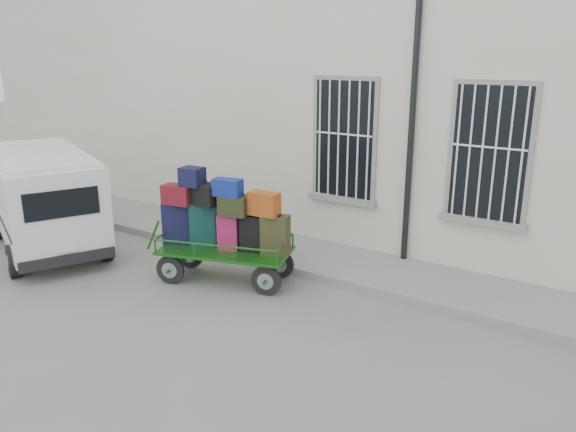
# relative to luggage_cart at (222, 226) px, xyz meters

# --- Properties ---
(ground) EXTENTS (80.00, 80.00, 0.00)m
(ground) POSITION_rel_luggage_cart_xyz_m (1.39, -0.52, -1.00)
(ground) COLOR slate
(ground) RESTS_ON ground
(building) EXTENTS (24.00, 5.15, 6.00)m
(building) POSITION_rel_luggage_cart_xyz_m (1.39, 4.98, 2.00)
(building) COLOR beige
(building) RESTS_ON ground
(sidewalk) EXTENTS (24.00, 1.70, 0.15)m
(sidewalk) POSITION_rel_luggage_cart_xyz_m (1.39, 1.68, -0.92)
(sidewalk) COLOR gray
(sidewalk) RESTS_ON ground
(luggage_cart) EXTENTS (2.68, 1.66, 1.98)m
(luggage_cart) POSITION_rel_luggage_cart_xyz_m (0.00, 0.00, 0.00)
(luggage_cart) COLOR black
(luggage_cart) RESTS_ON ground
(van) EXTENTS (4.23, 3.09, 1.98)m
(van) POSITION_rel_luggage_cart_xyz_m (-4.02, -0.71, 0.14)
(van) COLOR white
(van) RESTS_ON ground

